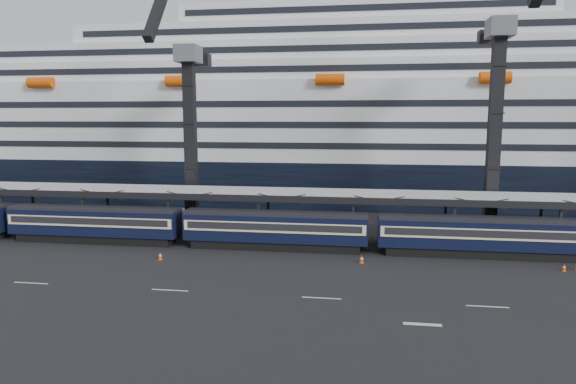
% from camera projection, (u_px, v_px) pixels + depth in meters
% --- Properties ---
extents(ground, '(260.00, 260.00, 0.00)m').
position_uv_depth(ground, '(350.00, 283.00, 42.35)').
color(ground, black).
rests_on(ground, ground).
extents(lane_markings, '(111.00, 4.27, 0.02)m').
position_uv_depth(lane_markings, '(464.00, 311.00, 36.04)').
color(lane_markings, beige).
rests_on(lane_markings, ground).
extents(train, '(133.05, 3.00, 4.05)m').
position_uv_depth(train, '(307.00, 229.00, 52.51)').
color(train, black).
rests_on(train, ground).
extents(canopy, '(130.00, 6.25, 5.53)m').
position_uv_depth(canopy, '(354.00, 195.00, 55.30)').
color(canopy, '#95989D').
rests_on(canopy, ground).
extents(cruise_ship, '(214.09, 28.84, 34.00)m').
position_uv_depth(cruise_ship, '(353.00, 125.00, 85.75)').
color(cruise_ship, black).
rests_on(cruise_ship, ground).
extents(crane_dark_near, '(4.50, 17.75, 35.08)m').
position_uv_depth(crane_dark_near, '(189.00, 131.00, 61.77)').
color(crane_dark_near, '#515459').
rests_on(crane_dark_near, ground).
extents(crane_dark_mid, '(4.50, 18.24, 39.64)m').
position_uv_depth(crane_dark_mid, '(496.00, 119.00, 55.45)').
color(crane_dark_mid, '#515459').
rests_on(crane_dark_mid, ground).
extents(traffic_cone_c, '(0.39, 0.39, 0.78)m').
position_uv_depth(traffic_cone_c, '(160.00, 256.00, 49.17)').
color(traffic_cone_c, '#DE4B07').
rests_on(traffic_cone_c, ground).
extents(traffic_cone_d, '(0.42, 0.42, 0.83)m').
position_uv_depth(traffic_cone_d, '(362.00, 259.00, 47.99)').
color(traffic_cone_d, '#DE4B07').
rests_on(traffic_cone_d, ground).
extents(traffic_cone_e, '(0.35, 0.35, 0.71)m').
position_uv_depth(traffic_cone_e, '(564.00, 267.00, 45.45)').
color(traffic_cone_e, '#DE4B07').
rests_on(traffic_cone_e, ground).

